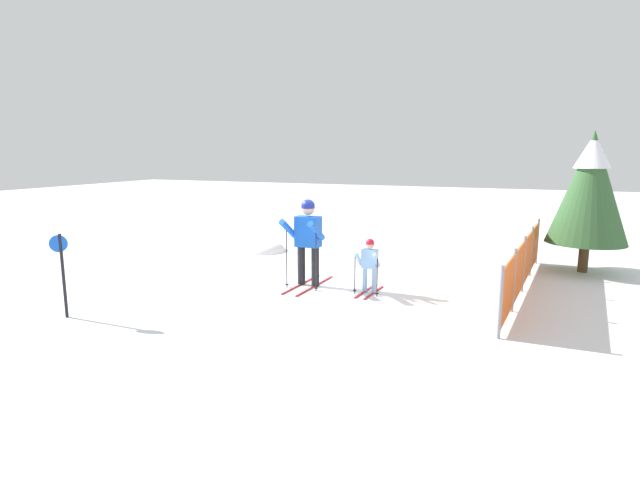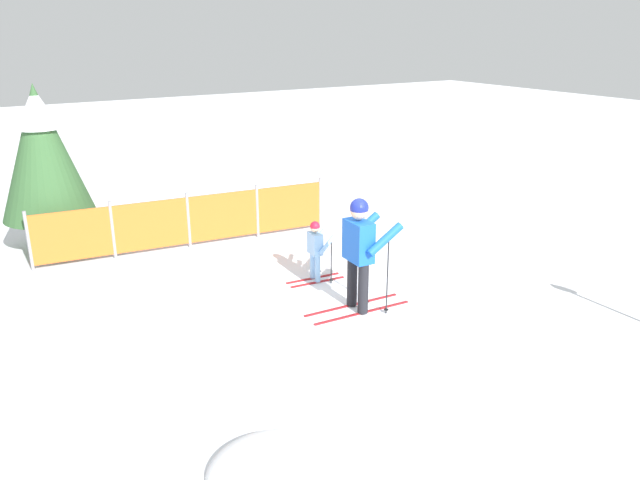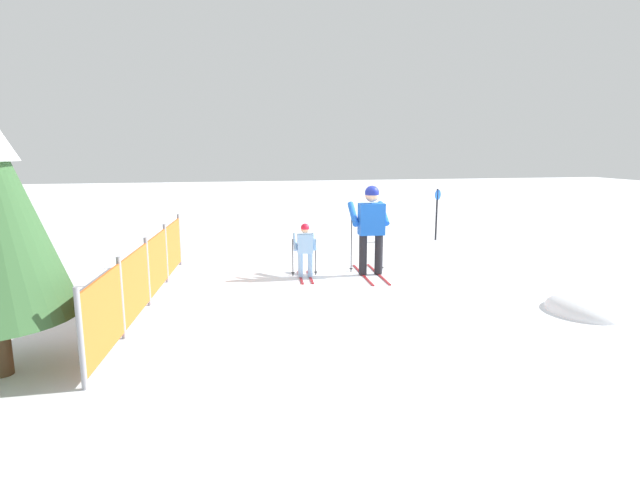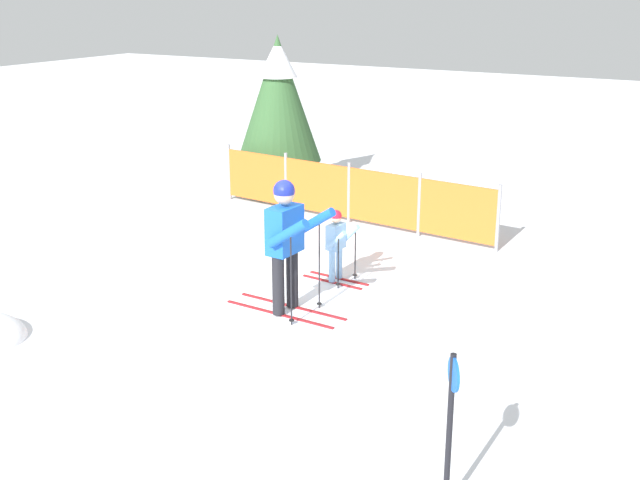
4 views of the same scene
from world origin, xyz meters
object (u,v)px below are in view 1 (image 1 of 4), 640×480
at_px(safety_fence, 523,264).
at_px(trail_marker, 62,266).
at_px(skier_adult, 308,235).
at_px(skier_child, 369,262).
at_px(conifer_far, 590,186).

height_order(safety_fence, trail_marker, trail_marker).
relative_size(skier_adult, safety_fence, 0.31).
xyz_separation_m(skier_adult, skier_child, (0.02, 1.31, -0.45)).
bearing_deg(trail_marker, conifer_far, 129.65).
distance_m(skier_adult, conifer_far, 6.44).
bearing_deg(trail_marker, skier_adult, 138.85).
bearing_deg(safety_fence, skier_child, -65.70).
bearing_deg(conifer_far, trail_marker, -50.35).
height_order(skier_adult, conifer_far, conifer_far).
distance_m(conifer_far, trail_marker, 10.77).
xyz_separation_m(skier_adult, conifer_far, (-3.50, 5.33, 0.90)).
height_order(skier_adult, safety_fence, skier_adult).
height_order(skier_child, safety_fence, safety_fence).
distance_m(skier_adult, trail_marker, 4.43).
bearing_deg(trail_marker, safety_fence, 123.13).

